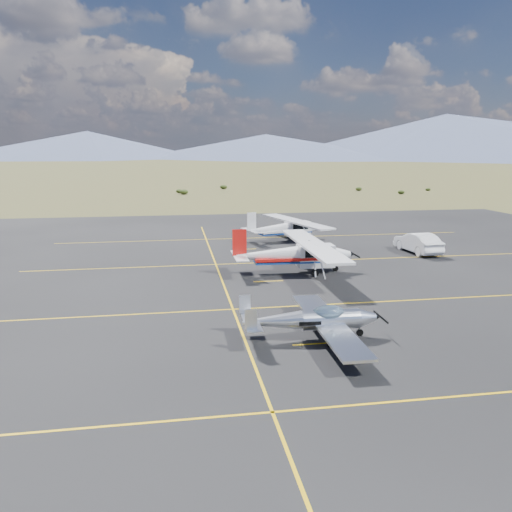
{
  "coord_description": "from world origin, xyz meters",
  "views": [
    {
      "loc": [
        -8.97,
        -23.69,
        8.46
      ],
      "look_at": [
        -3.72,
        8.14,
        1.6
      ],
      "focal_mm": 35.0,
      "sensor_mm": 36.0,
      "label": 1
    }
  ],
  "objects_px": {
    "aircraft_cessna": "(295,253)",
    "aircraft_low_wing": "(314,320)",
    "sedan": "(418,243)",
    "aircraft_plain": "(285,228)"
  },
  "relations": [
    {
      "from": "aircraft_low_wing",
      "to": "sedan",
      "type": "distance_m",
      "value": 22.46
    },
    {
      "from": "aircraft_plain",
      "to": "aircraft_cessna",
      "type": "bearing_deg",
      "value": -115.21
    },
    {
      "from": "aircraft_plain",
      "to": "sedan",
      "type": "distance_m",
      "value": 12.2
    },
    {
      "from": "aircraft_cessna",
      "to": "sedan",
      "type": "height_order",
      "value": "aircraft_cessna"
    },
    {
      "from": "sedan",
      "to": "aircraft_low_wing",
      "type": "bearing_deg",
      "value": 47.72
    },
    {
      "from": "aircraft_low_wing",
      "to": "sedan",
      "type": "relative_size",
      "value": 1.68
    },
    {
      "from": "aircraft_cessna",
      "to": "aircraft_low_wing",
      "type": "bearing_deg",
      "value": -99.15
    },
    {
      "from": "aircraft_cessna",
      "to": "sedan",
      "type": "distance_m",
      "value": 13.05
    },
    {
      "from": "aircraft_low_wing",
      "to": "aircraft_plain",
      "type": "distance_m",
      "value": 25.22
    },
    {
      "from": "aircraft_cessna",
      "to": "sedan",
      "type": "xyz_separation_m",
      "value": [
        11.91,
        5.29,
        -0.56
      ]
    }
  ]
}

